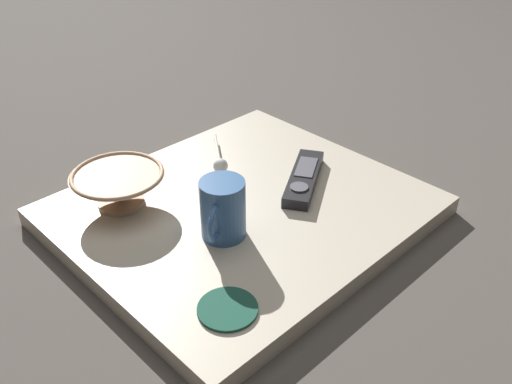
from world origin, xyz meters
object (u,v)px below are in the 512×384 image
object	(u,v)px
cereal_bowl	(119,187)
drink_coaster	(228,309)
tv_remote_near	(304,178)
teaspoon	(220,163)
coffee_mug	(223,210)

from	to	relation	value
cereal_bowl	drink_coaster	bearing A→B (deg)	-6.98
cereal_bowl	drink_coaster	distance (m)	0.34
drink_coaster	tv_remote_near	bearing A→B (deg)	114.36
teaspoon	tv_remote_near	size ratio (longest dim) A/B	0.67
tv_remote_near	drink_coaster	world-z (taller)	tv_remote_near
tv_remote_near	drink_coaster	xyz separation A→B (m)	(0.15, -0.33, -0.01)
tv_remote_near	teaspoon	bearing A→B (deg)	-151.56
teaspoon	drink_coaster	bearing A→B (deg)	-39.74
coffee_mug	teaspoon	size ratio (longest dim) A/B	0.83
teaspoon	coffee_mug	bearing A→B (deg)	-39.81
coffee_mug	teaspoon	bearing A→B (deg)	140.19
coffee_mug	cereal_bowl	bearing A→B (deg)	-160.16
cereal_bowl	teaspoon	world-z (taller)	cereal_bowl
coffee_mug	tv_remote_near	size ratio (longest dim) A/B	0.55
cereal_bowl	teaspoon	xyz separation A→B (m)	(0.03, 0.21, -0.02)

